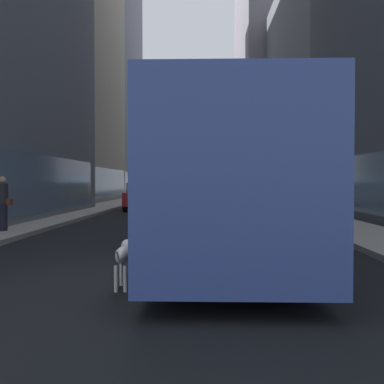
{
  "coord_description": "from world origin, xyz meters",
  "views": [
    {
      "loc": [
        0.79,
        -7.47,
        1.66
      ],
      "look_at": [
        0.48,
        3.92,
        1.4
      ],
      "focal_mm": 40.2,
      "sensor_mm": 36.0,
      "label": 1
    }
  ],
  "objects_px": {
    "car_white_van": "(243,198)",
    "car_black_suv": "(221,189)",
    "car_silver_sedan": "(231,194)",
    "car_yellow_taxi": "(182,191)",
    "transit_bus": "(220,177)",
    "car_red_coupe": "(143,196)",
    "pedestrian_with_handbag": "(3,203)",
    "dalmatian_dog": "(124,255)"
  },
  "relations": [
    {
      "from": "car_red_coupe",
      "to": "car_yellow_taxi",
      "type": "bearing_deg",
      "value": 83.51
    },
    {
      "from": "car_silver_sedan",
      "to": "dalmatian_dog",
      "type": "bearing_deg",
      "value": -97.66
    },
    {
      "from": "car_yellow_taxi",
      "to": "pedestrian_with_handbag",
      "type": "relative_size",
      "value": 2.69
    },
    {
      "from": "car_white_van",
      "to": "pedestrian_with_handbag",
      "type": "distance_m",
      "value": 12.13
    },
    {
      "from": "car_yellow_taxi",
      "to": "dalmatian_dog",
      "type": "relative_size",
      "value": 4.73
    },
    {
      "from": "transit_bus",
      "to": "car_yellow_taxi",
      "type": "relative_size",
      "value": 2.53
    },
    {
      "from": "pedestrian_with_handbag",
      "to": "car_white_van",
      "type": "bearing_deg",
      "value": 47.06
    },
    {
      "from": "car_black_suv",
      "to": "car_yellow_taxi",
      "type": "relative_size",
      "value": 1.03
    },
    {
      "from": "car_red_coupe",
      "to": "car_silver_sedan",
      "type": "bearing_deg",
      "value": 45.29
    },
    {
      "from": "car_yellow_taxi",
      "to": "car_white_van",
      "type": "bearing_deg",
      "value": -77.02
    },
    {
      "from": "transit_bus",
      "to": "car_red_coupe",
      "type": "xyz_separation_m",
      "value": [
        -4.0,
        14.73,
        -0.96
      ]
    },
    {
      "from": "transit_bus",
      "to": "car_white_van",
      "type": "relative_size",
      "value": 2.51
    },
    {
      "from": "dalmatian_dog",
      "to": "pedestrian_with_handbag",
      "type": "xyz_separation_m",
      "value": [
        -4.99,
        6.48,
        0.5
      ]
    },
    {
      "from": "pedestrian_with_handbag",
      "to": "car_black_suv",
      "type": "bearing_deg",
      "value": 76.93
    },
    {
      "from": "car_silver_sedan",
      "to": "car_yellow_taxi",
      "type": "relative_size",
      "value": 0.86
    },
    {
      "from": "car_yellow_taxi",
      "to": "transit_bus",
      "type": "bearing_deg",
      "value": -85.24
    },
    {
      "from": "car_silver_sedan",
      "to": "pedestrian_with_handbag",
      "type": "relative_size",
      "value": 2.32
    },
    {
      "from": "car_white_van",
      "to": "car_silver_sedan",
      "type": "distance_m",
      "value": 8.95
    },
    {
      "from": "transit_bus",
      "to": "car_black_suv",
      "type": "distance_m",
      "value": 38.18
    },
    {
      "from": "car_white_van",
      "to": "car_silver_sedan",
      "type": "relative_size",
      "value": 1.17
    },
    {
      "from": "car_white_van",
      "to": "car_silver_sedan",
      "type": "bearing_deg",
      "value": 90.0
    },
    {
      "from": "transit_bus",
      "to": "car_silver_sedan",
      "type": "height_order",
      "value": "transit_bus"
    },
    {
      "from": "car_silver_sedan",
      "to": "dalmatian_dog",
      "type": "xyz_separation_m",
      "value": [
        -3.27,
        -24.3,
        -0.31
      ]
    },
    {
      "from": "car_black_suv",
      "to": "car_yellow_taxi",
      "type": "height_order",
      "value": "same"
    },
    {
      "from": "car_white_van",
      "to": "car_red_coupe",
      "type": "distance_m",
      "value": 6.5
    },
    {
      "from": "car_black_suv",
      "to": "car_silver_sedan",
      "type": "xyz_separation_m",
      "value": [
        -0.0,
        -17.76,
        -0.0
      ]
    },
    {
      "from": "car_silver_sedan",
      "to": "pedestrian_with_handbag",
      "type": "distance_m",
      "value": 19.65
    },
    {
      "from": "transit_bus",
      "to": "car_black_suv",
      "type": "bearing_deg",
      "value": 87.6
    },
    {
      "from": "car_black_suv",
      "to": "dalmatian_dog",
      "type": "xyz_separation_m",
      "value": [
        -3.27,
        -42.06,
        -0.31
      ]
    },
    {
      "from": "transit_bus",
      "to": "car_black_suv",
      "type": "relative_size",
      "value": 2.47
    },
    {
      "from": "car_white_van",
      "to": "car_black_suv",
      "type": "bearing_deg",
      "value": 90.0
    },
    {
      "from": "car_black_suv",
      "to": "dalmatian_dog",
      "type": "height_order",
      "value": "car_black_suv"
    },
    {
      "from": "car_black_suv",
      "to": "car_white_van",
      "type": "distance_m",
      "value": 26.7
    },
    {
      "from": "car_white_van",
      "to": "car_yellow_taxi",
      "type": "relative_size",
      "value": 1.01
    },
    {
      "from": "car_white_van",
      "to": "car_yellow_taxi",
      "type": "xyz_separation_m",
      "value": [
        -4.0,
        17.36,
        -0.0
      ]
    },
    {
      "from": "car_white_van",
      "to": "car_red_coupe",
      "type": "xyz_separation_m",
      "value": [
        -5.6,
        3.29,
        -0.0
      ]
    },
    {
      "from": "car_black_suv",
      "to": "car_red_coupe",
      "type": "bearing_deg",
      "value": -103.45
    },
    {
      "from": "car_silver_sedan",
      "to": "car_red_coupe",
      "type": "relative_size",
      "value": 0.96
    },
    {
      "from": "transit_bus",
      "to": "pedestrian_with_handbag",
      "type": "relative_size",
      "value": 6.82
    },
    {
      "from": "transit_bus",
      "to": "car_silver_sedan",
      "type": "relative_size",
      "value": 2.94
    },
    {
      "from": "car_black_suv",
      "to": "dalmatian_dog",
      "type": "distance_m",
      "value": 42.18
    },
    {
      "from": "transit_bus",
      "to": "dalmatian_dog",
      "type": "height_order",
      "value": "transit_bus"
    }
  ]
}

